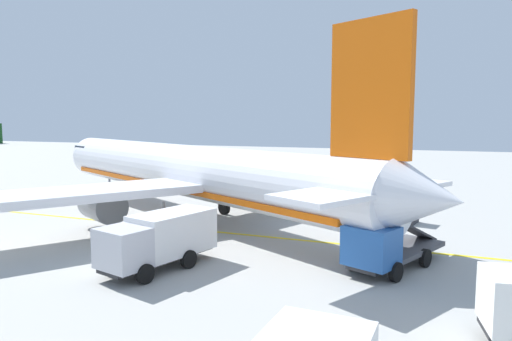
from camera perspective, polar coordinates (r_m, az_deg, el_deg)
name	(u,v)px	position (r m, az deg, el deg)	size (l,w,h in m)	color
airliner_foreground	(188,172)	(34.67, -8.34, -0.20)	(32.46, 38.37, 11.90)	white
service_truck_baggage	(384,248)	(23.23, 15.47, -9.11)	(7.06, 4.58, 2.73)	#2659A5
service_truck_catering	(160,238)	(23.25, -11.74, -8.13)	(6.39, 3.68, 2.66)	silver
cargo_container_near	(358,211)	(33.18, 12.44, -4.81)	(2.19, 2.19, 2.02)	#333338
cargo_container_mid	(405,209)	(34.49, 17.77, -4.56)	(1.96, 1.96, 2.01)	#333338
crew_loader_left	(152,224)	(28.80, -12.58, -6.45)	(0.47, 0.49, 1.66)	#191E33
crew_loader_right	(196,219)	(29.54, -7.31, -5.87)	(0.25, 0.63, 1.78)	#191E33
apron_guide_line	(224,233)	(30.25, -3.98, -7.60)	(0.30, 60.00, 0.01)	yellow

